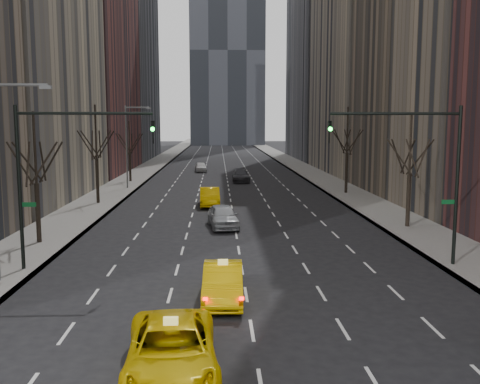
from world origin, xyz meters
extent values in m
cube|color=slate|center=(-12.25, 70.00, 0.07)|extent=(4.50, 320.00, 0.15)
cube|color=slate|center=(12.25, 70.00, 0.07)|extent=(4.50, 320.00, 0.15)
cube|color=brown|center=(-21.50, 66.00, 22.00)|extent=(14.00, 28.00, 44.00)
cube|color=slate|center=(-21.50, 96.00, 30.00)|extent=(14.00, 30.00, 60.00)
cube|color=slate|center=(21.50, 95.00, 29.00)|extent=(14.00, 30.00, 58.00)
cylinder|color=black|center=(-12.00, 18.00, 1.93)|extent=(0.28, 0.28, 3.57)
cylinder|color=black|center=(-12.00, 18.00, 5.84)|extent=(0.16, 0.16, 4.25)
cylinder|color=black|center=(-11.85, 18.85, 4.95)|extent=(0.42, 1.80, 2.52)
cylinder|color=black|center=(-11.19, 18.29, 4.95)|extent=(1.74, 0.72, 2.52)
cylinder|color=black|center=(-11.34, 17.45, 4.95)|extent=(1.46, 1.25, 2.52)
cylinder|color=black|center=(-12.15, 17.15, 4.95)|extent=(0.42, 1.80, 2.52)
cylinder|color=black|center=(-12.81, 17.71, 4.95)|extent=(1.74, 0.72, 2.52)
cylinder|color=black|center=(-12.66, 18.55, 4.95)|extent=(1.46, 1.25, 2.52)
cylinder|color=black|center=(-12.00, 34.00, 2.15)|extent=(0.28, 0.28, 3.99)
cylinder|color=black|center=(-12.00, 34.00, 6.52)|extent=(0.16, 0.16, 4.75)
cylinder|color=black|center=(-11.85, 34.85, 5.37)|extent=(0.42, 1.80, 2.52)
cylinder|color=black|center=(-11.19, 34.29, 5.37)|extent=(1.74, 0.72, 2.52)
cylinder|color=black|center=(-11.34, 33.45, 5.37)|extent=(1.46, 1.25, 2.52)
cylinder|color=black|center=(-12.15, 33.15, 5.37)|extent=(0.42, 1.80, 2.52)
cylinder|color=black|center=(-12.81, 33.71, 5.37)|extent=(1.74, 0.72, 2.52)
cylinder|color=black|center=(-12.66, 34.55, 5.37)|extent=(1.46, 1.25, 2.52)
cylinder|color=black|center=(-12.00, 52.00, 1.83)|extent=(0.28, 0.28, 3.36)
cylinder|color=black|center=(-12.00, 52.00, 5.51)|extent=(0.16, 0.16, 4.00)
cylinder|color=black|center=(-11.85, 52.85, 4.74)|extent=(0.42, 1.80, 2.52)
cylinder|color=black|center=(-11.19, 52.29, 4.74)|extent=(1.74, 0.72, 2.52)
cylinder|color=black|center=(-11.34, 51.45, 4.74)|extent=(1.46, 1.25, 2.52)
cylinder|color=black|center=(-12.15, 51.15, 4.74)|extent=(0.42, 1.80, 2.52)
cylinder|color=black|center=(-12.81, 51.71, 4.74)|extent=(1.74, 0.72, 2.52)
cylinder|color=black|center=(-12.66, 52.55, 4.74)|extent=(1.46, 1.25, 2.52)
cylinder|color=black|center=(12.00, 22.00, 1.93)|extent=(0.28, 0.28, 3.57)
cylinder|color=black|center=(12.00, 22.00, 5.84)|extent=(0.16, 0.16, 4.25)
cylinder|color=black|center=(12.15, 22.85, 4.95)|extent=(0.42, 1.80, 2.52)
cylinder|color=black|center=(12.81, 22.29, 4.95)|extent=(1.74, 0.72, 2.52)
cylinder|color=black|center=(12.66, 21.45, 4.95)|extent=(1.46, 1.25, 2.52)
cylinder|color=black|center=(11.85, 21.15, 4.95)|extent=(0.42, 1.80, 2.52)
cylinder|color=black|center=(11.19, 21.71, 4.95)|extent=(1.74, 0.72, 2.52)
cylinder|color=black|center=(11.34, 22.55, 4.95)|extent=(1.46, 1.25, 2.52)
cylinder|color=black|center=(12.00, 40.00, 2.15)|extent=(0.28, 0.28, 3.99)
cylinder|color=black|center=(12.00, 40.00, 6.52)|extent=(0.16, 0.16, 4.75)
cylinder|color=black|center=(12.15, 40.85, 5.37)|extent=(0.42, 1.80, 2.52)
cylinder|color=black|center=(12.81, 40.29, 5.37)|extent=(1.74, 0.72, 2.52)
cylinder|color=black|center=(12.66, 39.45, 5.37)|extent=(1.46, 1.25, 2.52)
cylinder|color=black|center=(11.85, 39.15, 5.37)|extent=(0.42, 1.80, 2.52)
cylinder|color=black|center=(11.19, 39.71, 5.37)|extent=(1.74, 0.72, 2.52)
cylinder|color=black|center=(11.34, 40.55, 5.37)|extent=(1.46, 1.25, 2.52)
cylinder|color=black|center=(-10.80, 12.00, 4.15)|extent=(0.18, 0.18, 8.00)
cylinder|color=black|center=(-7.55, 12.00, 7.75)|extent=(6.50, 0.14, 0.14)
imported|color=black|center=(-4.30, 12.00, 6.85)|extent=(0.18, 0.22, 1.10)
sphere|color=#0CFF33|center=(-4.30, 11.82, 7.00)|extent=(0.20, 0.20, 0.20)
cube|color=#0C5926|center=(-10.40, 12.00, 3.35)|extent=(0.70, 0.04, 0.22)
cylinder|color=black|center=(10.80, 12.00, 4.15)|extent=(0.18, 0.18, 8.00)
cylinder|color=black|center=(7.55, 12.00, 7.75)|extent=(6.50, 0.14, 0.14)
imported|color=black|center=(4.30, 12.00, 6.85)|extent=(0.18, 0.22, 1.10)
sphere|color=#0CFF33|center=(4.30, 11.82, 7.00)|extent=(0.20, 0.20, 0.20)
cube|color=#0C5926|center=(10.40, 12.00, 3.35)|extent=(0.70, 0.04, 0.22)
cylinder|color=slate|center=(-9.90, 10.00, 8.95)|extent=(2.60, 0.14, 0.14)
cube|color=slate|center=(-8.70, 10.00, 8.85)|extent=(0.50, 0.22, 0.15)
cylinder|color=slate|center=(-11.20, 45.00, 4.65)|extent=(0.16, 0.16, 9.00)
cylinder|color=slate|center=(-9.90, 45.00, 8.95)|extent=(2.60, 0.14, 0.14)
cube|color=slate|center=(-8.70, 45.00, 8.85)|extent=(0.50, 0.22, 0.15)
imported|color=#E6C004|center=(-2.53, 0.62, 0.79)|extent=(3.00, 5.83, 1.57)
imported|color=#EBB704|center=(-0.99, 7.26, 0.76)|extent=(1.71, 4.64, 1.52)
imported|color=#ABAEB3|center=(-0.85, 22.84, 0.80)|extent=(2.47, 4.89, 1.60)
imported|color=#FFC305|center=(-1.92, 32.61, 0.81)|extent=(1.87, 4.95, 1.61)
imported|color=#2C2C31|center=(1.66, 51.88, 0.75)|extent=(2.14, 5.20, 1.51)
imported|color=silver|center=(-3.76, 65.77, 0.72)|extent=(2.02, 4.36, 1.45)
camera|label=1|loc=(-1.17, -14.11, 7.31)|focal=40.00mm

